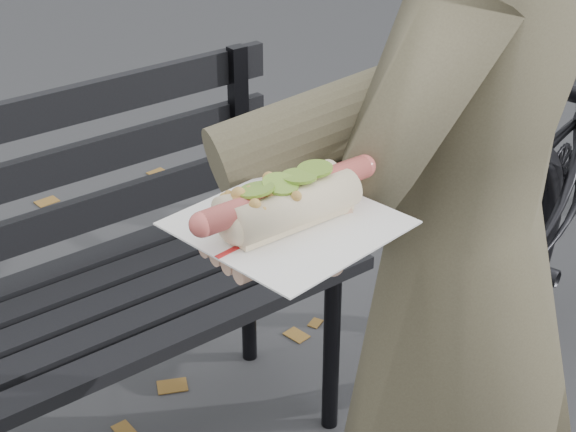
{
  "coord_description": "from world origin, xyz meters",
  "views": [
    {
      "loc": [
        -0.46,
        -0.69,
        1.52
      ],
      "look_at": [
        0.01,
        -0.08,
        1.09
      ],
      "focal_mm": 55.0,
      "sensor_mm": 36.0,
      "label": 1
    }
  ],
  "objects": [
    {
      "name": "held_hotdog",
      "position": [
        0.2,
        -0.02,
        1.13
      ],
      "size": [
        0.62,
        0.3,
        0.2
      ],
      "color": "brown"
    },
    {
      "name": "person",
      "position": [
        0.39,
        0.0,
        0.83
      ],
      "size": [
        0.69,
        0.54,
        1.67
      ],
      "primitive_type": "imported",
      "rotation": [
        0.0,
        0.0,
        3.39
      ],
      "color": "brown",
      "rests_on": "ground"
    }
  ]
}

